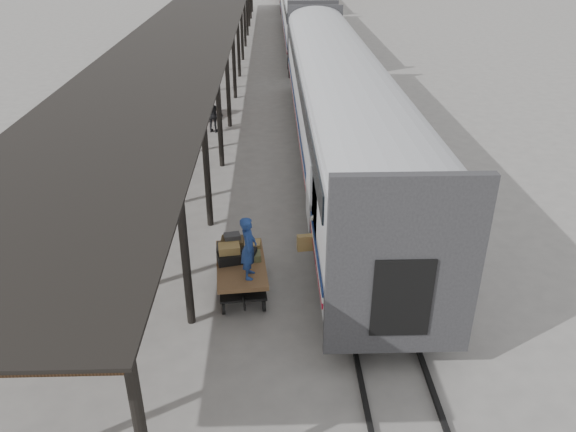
% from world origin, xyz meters
% --- Properties ---
extents(ground, '(160.00, 160.00, 0.00)m').
position_xyz_m(ground, '(0.00, 0.00, 0.00)').
color(ground, slate).
rests_on(ground, ground).
extents(train, '(3.45, 76.01, 4.01)m').
position_xyz_m(train, '(3.19, 33.79, 2.69)').
color(train, silver).
rests_on(train, ground).
extents(canopy, '(4.90, 64.30, 4.15)m').
position_xyz_m(canopy, '(-3.40, 24.00, 4.00)').
color(canopy, '#422B19').
rests_on(canopy, ground).
extents(rails, '(1.54, 150.00, 0.12)m').
position_xyz_m(rails, '(3.20, 34.00, 0.06)').
color(rails, black).
rests_on(rails, ground).
extents(baggage_cart, '(1.47, 2.51, 0.86)m').
position_xyz_m(baggage_cart, '(-0.18, -0.69, 0.65)').
color(baggage_cart, brown).
rests_on(baggage_cart, ground).
extents(suitcase_stack, '(1.19, 1.17, 0.57)m').
position_xyz_m(suitcase_stack, '(-0.32, -0.37, 1.06)').
color(suitcase_stack, '#343537').
rests_on(suitcase_stack, baggage_cart).
extents(luggage_tug, '(1.44, 1.79, 1.37)m').
position_xyz_m(luggage_tug, '(-3.23, 14.11, 0.63)').
color(luggage_tug, maroon).
rests_on(luggage_tug, ground).
extents(porter, '(0.42, 0.62, 1.63)m').
position_xyz_m(porter, '(0.07, -1.34, 1.68)').
color(porter, navy).
rests_on(porter, baggage_cart).
extents(pedestrian, '(1.00, 0.58, 1.61)m').
position_xyz_m(pedestrian, '(-2.04, 12.15, 0.80)').
color(pedestrian, black).
rests_on(pedestrian, ground).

